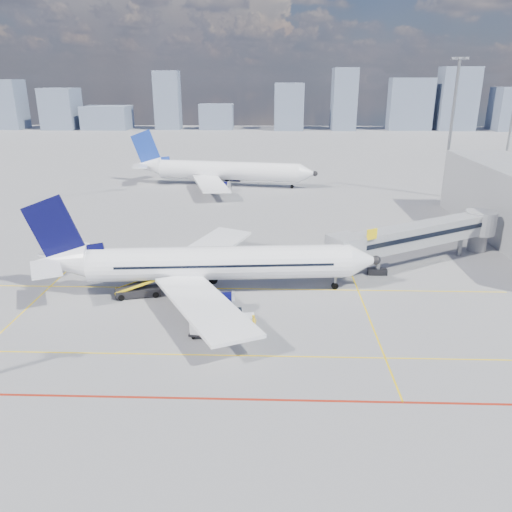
{
  "coord_description": "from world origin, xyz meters",
  "views": [
    {
      "loc": [
        4.49,
        -42.25,
        21.74
      ],
      "look_at": [
        2.88,
        7.55,
        4.0
      ],
      "focal_mm": 35.0,
      "sensor_mm": 36.0,
      "label": 1
    }
  ],
  "objects_px": {
    "baggage_tug": "(240,318)",
    "belt_loader": "(140,290)",
    "cargo_dolly": "(212,324)",
    "ramp_worker": "(254,323)",
    "second_aircraft": "(221,171)",
    "main_aircraft": "(205,264)"
  },
  "relations": [
    {
      "from": "ramp_worker",
      "to": "second_aircraft",
      "type": "bearing_deg",
      "value": 47.82
    },
    {
      "from": "second_aircraft",
      "to": "cargo_dolly",
      "type": "relative_size",
      "value": 9.87
    },
    {
      "from": "belt_loader",
      "to": "ramp_worker",
      "type": "height_order",
      "value": "belt_loader"
    },
    {
      "from": "main_aircraft",
      "to": "baggage_tug",
      "type": "height_order",
      "value": "main_aircraft"
    },
    {
      "from": "cargo_dolly",
      "to": "ramp_worker",
      "type": "xyz_separation_m",
      "value": [
        3.7,
        1.11,
        -0.37
      ]
    },
    {
      "from": "belt_loader",
      "to": "ramp_worker",
      "type": "xyz_separation_m",
      "value": [
        12.32,
        -7.41,
        0.11
      ]
    },
    {
      "from": "baggage_tug",
      "to": "ramp_worker",
      "type": "relative_size",
      "value": 1.6
    },
    {
      "from": "cargo_dolly",
      "to": "belt_loader",
      "type": "xyz_separation_m",
      "value": [
        -8.62,
        8.51,
        -0.48
      ]
    },
    {
      "from": "cargo_dolly",
      "to": "ramp_worker",
      "type": "bearing_deg",
      "value": 23.08
    },
    {
      "from": "second_aircraft",
      "to": "ramp_worker",
      "type": "xyz_separation_m",
      "value": [
        9.43,
        -65.45,
        -2.42
      ]
    },
    {
      "from": "cargo_dolly",
      "to": "ramp_worker",
      "type": "distance_m",
      "value": 3.88
    },
    {
      "from": "second_aircraft",
      "to": "cargo_dolly",
      "type": "distance_m",
      "value": 66.83
    },
    {
      "from": "cargo_dolly",
      "to": "ramp_worker",
      "type": "relative_size",
      "value": 2.54
    },
    {
      "from": "main_aircraft",
      "to": "ramp_worker",
      "type": "height_order",
      "value": "main_aircraft"
    },
    {
      "from": "second_aircraft",
      "to": "ramp_worker",
      "type": "bearing_deg",
      "value": -72.8
    },
    {
      "from": "baggage_tug",
      "to": "belt_loader",
      "type": "distance_m",
      "value": 12.78
    },
    {
      "from": "baggage_tug",
      "to": "second_aircraft",
      "type": "bearing_deg",
      "value": 88.42
    },
    {
      "from": "second_aircraft",
      "to": "belt_loader",
      "type": "bearing_deg",
      "value": -83.85
    },
    {
      "from": "second_aircraft",
      "to": "cargo_dolly",
      "type": "xyz_separation_m",
      "value": [
        5.73,
        -66.55,
        -2.04
      ]
    },
    {
      "from": "second_aircraft",
      "to": "belt_loader",
      "type": "relative_size",
      "value": 6.0
    },
    {
      "from": "main_aircraft",
      "to": "ramp_worker",
      "type": "relative_size",
      "value": 23.04
    },
    {
      "from": "main_aircraft",
      "to": "second_aircraft",
      "type": "bearing_deg",
      "value": 89.22
    }
  ]
}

